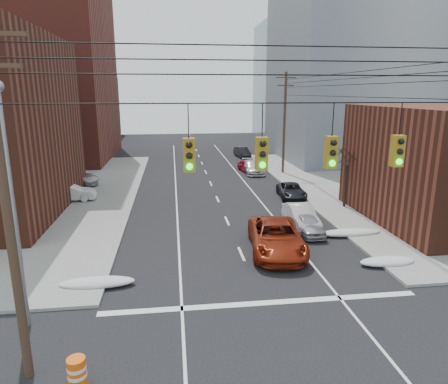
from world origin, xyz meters
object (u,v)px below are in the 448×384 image
object	(u,v)px
parked_car_e	(247,166)
construction_barrel	(77,373)
parked_car_a	(307,224)
lot_car_a	(70,193)
parked_car_b	(301,216)
parked_car_c	(291,191)
parked_car_f	(242,152)
parked_car_d	(253,167)
lot_car_b	(70,178)
lot_car_d	(5,183)
red_pickup	(276,237)

from	to	relation	value
parked_car_e	construction_barrel	xyz separation A→B (m)	(-11.61, -33.55, -0.12)
parked_car_a	lot_car_a	size ratio (longest dim) A/B	0.89
parked_car_b	parked_car_c	xyz separation A→B (m)	(1.60, 7.56, -0.12)
parked_car_b	parked_car_f	size ratio (longest dim) A/B	1.05
parked_car_a	parked_car_e	distance (m)	21.05
construction_barrel	parked_car_e	bearing A→B (deg)	70.91
parked_car_d	lot_car_b	size ratio (longest dim) A/B	0.90
parked_car_a	parked_car_c	xyz separation A→B (m)	(1.60, 8.90, -0.00)
parked_car_a	parked_car_c	distance (m)	9.05
parked_car_a	parked_car_d	world-z (taller)	parked_car_d
parked_car_d	parked_car_f	bearing A→B (deg)	86.41
lot_car_a	construction_barrel	size ratio (longest dim) A/B	4.07
lot_car_a	lot_car_b	bearing A→B (deg)	7.81
parked_car_c	parked_car_f	world-z (taller)	parked_car_f
parked_car_a	construction_barrel	world-z (taller)	parked_car_a
parked_car_c	parked_car_e	bearing A→B (deg)	103.01
parked_car_f	parked_car_b	bearing A→B (deg)	-98.91
parked_car_b	parked_car_a	bearing A→B (deg)	-88.76
parked_car_e	construction_barrel	bearing A→B (deg)	-117.07
parked_car_a	lot_car_d	bearing A→B (deg)	148.39
lot_car_a	construction_barrel	distance (m)	22.91
lot_car_a	lot_car_b	world-z (taller)	lot_car_b
parked_car_b	parked_car_d	bearing A→B (deg)	89.92
parked_car_a	construction_barrel	bearing A→B (deg)	-133.59
parked_car_c	lot_car_b	distance (m)	20.96
parked_car_e	lot_car_d	xyz separation A→B (m)	(-23.74, -6.84, 0.22)
parked_car_a	parked_car_c	size ratio (longest dim) A/B	0.82
parked_car_d	lot_car_b	bearing A→B (deg)	-166.36
parked_car_a	parked_car_b	distance (m)	1.35
construction_barrel	red_pickup	bearing A→B (deg)	48.14
parked_car_a	lot_car_d	distance (m)	27.67
parked_car_b	lot_car_a	bearing A→B (deg)	155.00
parked_car_e	lot_car_a	xyz separation A→B (m)	(-17.04, -11.30, 0.19)
parked_car_b	lot_car_d	distance (m)	27.00
lot_car_b	construction_barrel	bearing A→B (deg)	-159.43
parked_car_d	parked_car_f	size ratio (longest dim) A/B	1.16
parked_car_b	lot_car_b	bearing A→B (deg)	143.88
red_pickup	parked_car_f	size ratio (longest dim) A/B	1.47
lot_car_a	construction_barrel	bearing A→B (deg)	-171.61
lot_car_a	parked_car_c	bearing A→B (deg)	-97.91
parked_car_d	lot_car_d	bearing A→B (deg)	-166.67
parked_car_f	lot_car_a	distance (m)	28.42
parked_car_c	construction_barrel	world-z (taller)	parked_car_c
parked_car_c	lot_car_a	xyz separation A→B (m)	(-18.64, 0.84, 0.21)
parked_car_e	parked_car_f	xyz separation A→B (m)	(1.22, 10.48, 0.06)
parked_car_f	construction_barrel	world-z (taller)	parked_car_f
parked_car_b	parked_car_d	world-z (taller)	parked_car_b
parked_car_c	parked_car_d	world-z (taller)	parked_car_d
construction_barrel	lot_car_b	bearing A→B (deg)	103.59
parked_car_a	construction_barrel	distance (m)	17.06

